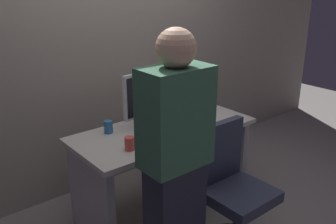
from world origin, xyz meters
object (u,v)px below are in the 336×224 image
(cup_near_keyboard, at_px, (129,144))
(mouse, at_px, (194,122))
(person_at_desk, at_px, (175,166))
(monitor, at_px, (150,95))
(desk, at_px, (164,153))
(office_chair, at_px, (232,195))
(book_stack, at_px, (195,105))
(keyboard, at_px, (163,132))
(cup_by_monitor, at_px, (108,127))

(cup_near_keyboard, bearing_deg, mouse, 6.02)
(person_at_desk, bearing_deg, monitor, 61.96)
(desk, xyz_separation_m, mouse, (0.25, -0.09, 0.24))
(person_at_desk, height_order, cup_near_keyboard, person_at_desk)
(desk, height_order, cup_near_keyboard, cup_near_keyboard)
(desk, height_order, monitor, monitor)
(desk, height_order, person_at_desk, person_at_desk)
(desk, relative_size, cup_near_keyboard, 15.50)
(office_chair, bearing_deg, book_stack, 63.72)
(keyboard, bearing_deg, cup_by_monitor, 142.86)
(mouse, bearing_deg, cup_by_monitor, 156.07)
(person_at_desk, relative_size, cup_near_keyboard, 17.01)
(cup_near_keyboard, height_order, cup_by_monitor, cup_by_monitor)
(keyboard, bearing_deg, book_stack, 23.17)
(monitor, bearing_deg, keyboard, -100.22)
(person_at_desk, distance_m, mouse, 0.95)
(cup_near_keyboard, bearing_deg, cup_by_monitor, 83.14)
(cup_near_keyboard, xyz_separation_m, cup_by_monitor, (0.04, 0.36, 0.00))
(desk, bearing_deg, monitor, 105.00)
(mouse, height_order, cup_near_keyboard, cup_near_keyboard)
(monitor, height_order, keyboard, monitor)
(monitor, bearing_deg, mouse, -38.34)
(person_at_desk, relative_size, mouse, 16.39)
(office_chair, relative_size, person_at_desk, 0.57)
(monitor, bearing_deg, book_stack, 0.53)
(keyboard, height_order, book_stack, book_stack)
(cup_by_monitor, bearing_deg, office_chair, -63.15)
(person_at_desk, height_order, keyboard, person_at_desk)
(desk, height_order, office_chair, office_chair)
(cup_near_keyboard, bearing_deg, desk, 20.31)
(monitor, distance_m, book_stack, 0.54)
(cup_by_monitor, xyz_separation_m, book_stack, (0.87, -0.06, 0.01))
(keyboard, relative_size, cup_near_keyboard, 4.46)
(person_at_desk, height_order, book_stack, person_at_desk)
(desk, bearing_deg, keyboard, -135.26)
(person_at_desk, bearing_deg, cup_by_monitor, 84.94)
(cup_by_monitor, bearing_deg, monitor, -9.92)
(cup_near_keyboard, bearing_deg, book_stack, 18.29)
(desk, distance_m, mouse, 0.36)
(desk, relative_size, mouse, 14.94)
(person_at_desk, distance_m, keyboard, 0.75)
(person_at_desk, height_order, mouse, person_at_desk)
(keyboard, height_order, mouse, mouse)
(mouse, distance_m, cup_by_monitor, 0.71)
(office_chair, xyz_separation_m, person_at_desk, (-0.53, -0.00, 0.41))
(cup_by_monitor, bearing_deg, cup_near_keyboard, -96.86)
(person_at_desk, bearing_deg, office_chair, 0.16)
(desk, height_order, cup_by_monitor, cup_by_monitor)
(cup_by_monitor, relative_size, book_stack, 0.48)
(keyboard, distance_m, cup_by_monitor, 0.42)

